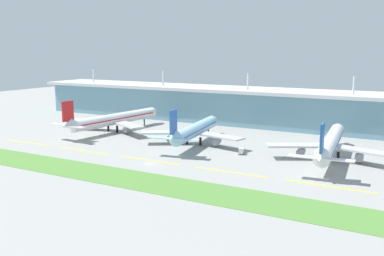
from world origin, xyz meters
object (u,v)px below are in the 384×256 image
(airliner_middle, at_px, (195,130))
(baggage_cart, at_px, (241,151))
(airliner_far, at_px, (330,143))
(airliner_near, at_px, (114,119))

(airliner_middle, height_order, baggage_cart, airliner_middle)
(airliner_middle, height_order, airliner_far, same)
(airliner_near, distance_m, airliner_middle, 52.36)
(airliner_middle, bearing_deg, airliner_near, 171.87)
(airliner_near, relative_size, baggage_cart, 17.52)
(airliner_far, distance_m, baggage_cart, 34.97)
(airliner_near, distance_m, airliner_far, 111.36)
(baggage_cart, bearing_deg, airliner_middle, 163.53)
(airliner_middle, distance_m, airliner_far, 59.35)
(airliner_middle, relative_size, baggage_cart, 15.02)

